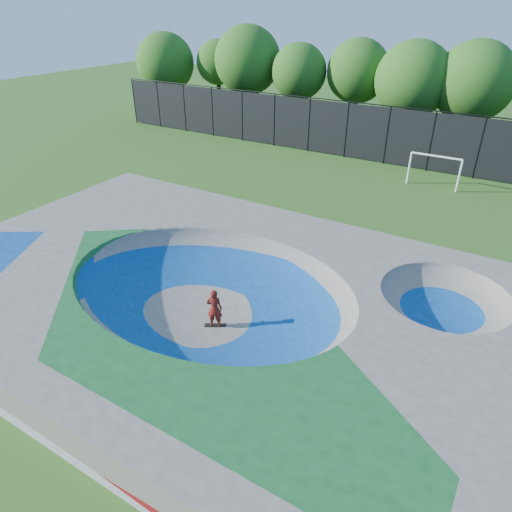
{
  "coord_description": "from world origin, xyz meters",
  "views": [
    {
      "loc": [
        8.61,
        -10.98,
        10.32
      ],
      "look_at": [
        0.17,
        3.0,
        1.1
      ],
      "focal_mm": 32.0,
      "sensor_mm": 36.0,
      "label": 1
    }
  ],
  "objects": [
    {
      "name": "ground",
      "position": [
        0.0,
        0.0,
        0.0
      ],
      "size": [
        120.0,
        120.0,
        0.0
      ],
      "primitive_type": "plane",
      "color": "#2A5417",
      "rests_on": "ground"
    },
    {
      "name": "skate_deck",
      "position": [
        0.0,
        0.0,
        0.75
      ],
      "size": [
        22.0,
        14.0,
        1.5
      ],
      "primitive_type": "cube",
      "color": "gray",
      "rests_on": "ground"
    },
    {
      "name": "skater",
      "position": [
        0.58,
        -0.52,
        0.78
      ],
      "size": [
        0.67,
        0.57,
        1.56
      ],
      "primitive_type": "imported",
      "rotation": [
        0.0,
        0.0,
        3.55
      ],
      "color": "red",
      "rests_on": "ground"
    },
    {
      "name": "skateboard",
      "position": [
        0.58,
        -0.52,
        0.03
      ],
      "size": [
        0.78,
        0.6,
        0.05
      ],
      "primitive_type": "cube",
      "rotation": [
        0.0,
        0.0,
        0.55
      ],
      "color": "black",
      "rests_on": "ground"
    },
    {
      "name": "soccer_goal",
      "position": [
        4.02,
        17.89,
        1.43
      ],
      "size": [
        3.12,
        0.12,
        2.06
      ],
      "color": "white",
      "rests_on": "ground"
    },
    {
      "name": "fence",
      "position": [
        0.0,
        21.0,
        2.1
      ],
      "size": [
        48.09,
        0.09,
        4.04
      ],
      "color": "black",
      "rests_on": "ground"
    },
    {
      "name": "treeline",
      "position": [
        -2.75,
        26.19,
        5.08
      ],
      "size": [
        53.02,
        7.37,
        8.57
      ],
      "color": "#422E21",
      "rests_on": "ground"
    }
  ]
}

